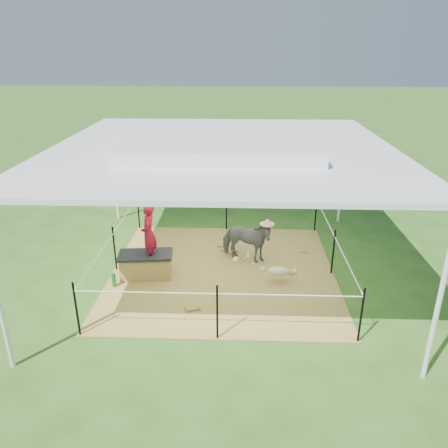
{
  "coord_description": "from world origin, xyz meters",
  "views": [
    {
      "loc": [
        0.33,
        -8.07,
        4.41
      ],
      "look_at": [
        0.0,
        0.6,
        0.85
      ],
      "focal_mm": 35.0,
      "sensor_mm": 36.0,
      "label": 1
    }
  ],
  "objects_px": {
    "picnic_table_near": "(266,160)",
    "green_bottle": "(114,280)",
    "straw_bale": "(146,266)",
    "distant_person": "(300,158)",
    "picnic_table_far": "(371,153)",
    "foal": "(279,270)",
    "trash_barrel": "(351,170)",
    "woman": "(148,229)",
    "pony": "(246,241)"
  },
  "relations": [
    {
      "from": "green_bottle",
      "to": "pony",
      "type": "bearing_deg",
      "value": 24.79
    },
    {
      "from": "green_bottle",
      "to": "picnic_table_far",
      "type": "relative_size",
      "value": 0.17
    },
    {
      "from": "straw_bale",
      "to": "pony",
      "type": "distance_m",
      "value": 2.18
    },
    {
      "from": "picnic_table_far",
      "to": "distant_person",
      "type": "relative_size",
      "value": 1.57
    },
    {
      "from": "woman",
      "to": "distant_person",
      "type": "bearing_deg",
      "value": 148.05
    },
    {
      "from": "trash_barrel",
      "to": "distant_person",
      "type": "xyz_separation_m",
      "value": [
        -1.59,
        1.46,
        0.07
      ]
    },
    {
      "from": "picnic_table_far",
      "to": "foal",
      "type": "bearing_deg",
      "value": -102.21
    },
    {
      "from": "foal",
      "to": "distant_person",
      "type": "relative_size",
      "value": 0.99
    },
    {
      "from": "foal",
      "to": "green_bottle",
      "type": "bearing_deg",
      "value": -174.45
    },
    {
      "from": "woman",
      "to": "picnic_table_far",
      "type": "bearing_deg",
      "value": 138.17
    },
    {
      "from": "distant_person",
      "to": "foal",
      "type": "bearing_deg",
      "value": 86.81
    },
    {
      "from": "pony",
      "to": "distant_person",
      "type": "height_order",
      "value": "distant_person"
    },
    {
      "from": "straw_bale",
      "to": "pony",
      "type": "relative_size",
      "value": 0.89
    },
    {
      "from": "straw_bale",
      "to": "woman",
      "type": "bearing_deg",
      "value": 0.0
    },
    {
      "from": "woman",
      "to": "trash_barrel",
      "type": "xyz_separation_m",
      "value": [
        5.6,
        6.86,
        -0.64
      ]
    },
    {
      "from": "green_bottle",
      "to": "distant_person",
      "type": "height_order",
      "value": "distant_person"
    },
    {
      "from": "straw_bale",
      "to": "distant_person",
      "type": "xyz_separation_m",
      "value": [
        4.11,
        8.32,
        0.26
      ]
    },
    {
      "from": "picnic_table_near",
      "to": "picnic_table_far",
      "type": "xyz_separation_m",
      "value": [
        4.32,
        1.24,
        0.02
      ]
    },
    {
      "from": "green_bottle",
      "to": "distant_person",
      "type": "xyz_separation_m",
      "value": [
        4.66,
        8.77,
        0.35
      ]
    },
    {
      "from": "picnic_table_near",
      "to": "pony",
      "type": "bearing_deg",
      "value": -97.05
    },
    {
      "from": "straw_bale",
      "to": "foal",
      "type": "xyz_separation_m",
      "value": [
        2.68,
        -0.17,
        0.06
      ]
    },
    {
      "from": "foal",
      "to": "pony",
      "type": "bearing_deg",
      "value": 125.81
    },
    {
      "from": "foal",
      "to": "trash_barrel",
      "type": "xyz_separation_m",
      "value": [
        3.02,
        7.03,
        0.13
      ]
    },
    {
      "from": "picnic_table_near",
      "to": "straw_bale",
      "type": "bearing_deg",
      "value": -109.35
    },
    {
      "from": "picnic_table_near",
      "to": "green_bottle",
      "type": "bearing_deg",
      "value": -111.59
    },
    {
      "from": "picnic_table_near",
      "to": "distant_person",
      "type": "xyz_separation_m",
      "value": [
        1.23,
        -0.34,
        0.2
      ]
    },
    {
      "from": "green_bottle",
      "to": "foal",
      "type": "height_order",
      "value": "foal"
    },
    {
      "from": "distant_person",
      "to": "straw_bale",
      "type": "bearing_deg",
      "value": 70.1
    },
    {
      "from": "straw_bale",
      "to": "foal",
      "type": "bearing_deg",
      "value": -3.63
    },
    {
      "from": "picnic_table_far",
      "to": "straw_bale",
      "type": "bearing_deg",
      "value": -114.06
    },
    {
      "from": "picnic_table_near",
      "to": "woman",
      "type": "bearing_deg",
      "value": -108.75
    },
    {
      "from": "pony",
      "to": "picnic_table_near",
      "type": "xyz_separation_m",
      "value": [
        0.84,
        7.91,
        -0.19
      ]
    },
    {
      "from": "trash_barrel",
      "to": "distant_person",
      "type": "height_order",
      "value": "distant_person"
    },
    {
      "from": "straw_bale",
      "to": "picnic_table_far",
      "type": "xyz_separation_m",
      "value": [
        7.19,
        9.9,
        0.08
      ]
    },
    {
      "from": "picnic_table_near",
      "to": "picnic_table_far",
      "type": "relative_size",
      "value": 0.94
    },
    {
      "from": "pony",
      "to": "trash_barrel",
      "type": "bearing_deg",
      "value": -14.15
    },
    {
      "from": "woman",
      "to": "distant_person",
      "type": "relative_size",
      "value": 1.17
    },
    {
      "from": "pony",
      "to": "picnic_table_far",
      "type": "bearing_deg",
      "value": -12.63
    },
    {
      "from": "pony",
      "to": "foal",
      "type": "bearing_deg",
      "value": -128.02
    },
    {
      "from": "straw_bale",
      "to": "woman",
      "type": "height_order",
      "value": "woman"
    },
    {
      "from": "foal",
      "to": "trash_barrel",
      "type": "relative_size",
      "value": 1.15
    },
    {
      "from": "pony",
      "to": "straw_bale",
      "type": "bearing_deg",
      "value": 126.83
    },
    {
      "from": "woman",
      "to": "pony",
      "type": "height_order",
      "value": "woman"
    },
    {
      "from": "straw_bale",
      "to": "picnic_table_near",
      "type": "xyz_separation_m",
      "value": [
        2.87,
        8.66,
        0.06
      ]
    },
    {
      "from": "straw_bale",
      "to": "green_bottle",
      "type": "height_order",
      "value": "straw_bale"
    },
    {
      "from": "trash_barrel",
      "to": "distant_person",
      "type": "relative_size",
      "value": 0.86
    },
    {
      "from": "foal",
      "to": "picnic_table_near",
      "type": "height_order",
      "value": "picnic_table_near"
    },
    {
      "from": "straw_bale",
      "to": "distant_person",
      "type": "height_order",
      "value": "distant_person"
    },
    {
      "from": "woman",
      "to": "distant_person",
      "type": "xyz_separation_m",
      "value": [
        4.01,
        8.32,
        -0.56
      ]
    },
    {
      "from": "straw_bale",
      "to": "distant_person",
      "type": "bearing_deg",
      "value": 63.72
    }
  ]
}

